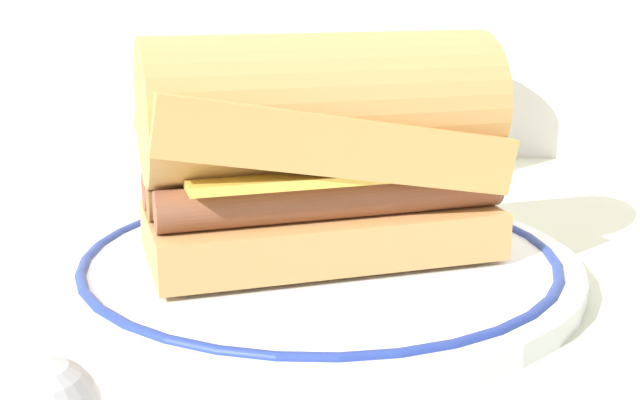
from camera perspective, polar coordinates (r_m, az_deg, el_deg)
The scene contains 4 objects.
ground_plane at distance 0.46m, azimuth 1.26°, elevation -5.66°, with size 1.50×1.50×0.00m, color beige.
plate at distance 0.47m, azimuth -0.00°, elevation -4.38°, with size 0.29×0.29×0.01m.
sausage_sandwich at distance 0.45m, azimuth 0.00°, elevation 3.81°, with size 0.21×0.17×0.12m.
drinking_glass at distance 0.71m, azimuth 8.97°, elevation 5.75°, with size 0.07×0.07×0.12m.
Camera 1 is at (0.05, -0.43, 0.17)m, focal length 46.02 mm.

